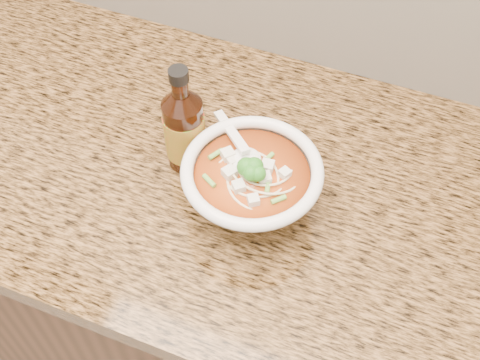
% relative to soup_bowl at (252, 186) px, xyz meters
% --- Properties ---
extents(cabinet, '(4.00, 0.65, 0.86)m').
position_rel_soup_bowl_xyz_m(cabinet, '(-0.16, 0.06, -0.52)').
color(cabinet, black).
rests_on(cabinet, ground).
extents(counter_slab, '(4.00, 0.68, 0.04)m').
position_rel_soup_bowl_xyz_m(counter_slab, '(-0.16, 0.06, -0.07)').
color(counter_slab, brown).
rests_on(counter_slab, cabinet).
extents(soup_bowl, '(0.22, 0.22, 0.12)m').
position_rel_soup_bowl_xyz_m(soup_bowl, '(0.00, 0.00, 0.00)').
color(soup_bowl, white).
rests_on(soup_bowl, counter_slab).
extents(hot_sauce_bottle, '(0.08, 0.08, 0.21)m').
position_rel_soup_bowl_xyz_m(hot_sauce_bottle, '(-0.14, 0.05, 0.03)').
color(hot_sauce_bottle, '#361507').
rests_on(hot_sauce_bottle, counter_slab).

